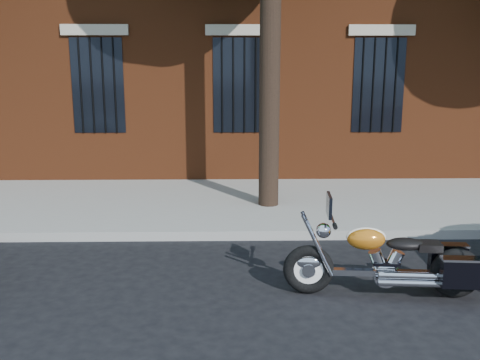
{
  "coord_description": "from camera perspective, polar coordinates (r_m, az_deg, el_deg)",
  "views": [
    {
      "loc": [
        -0.2,
        -6.52,
        2.67
      ],
      "look_at": [
        -0.06,
        0.8,
        1.07
      ],
      "focal_mm": 40.0,
      "sensor_mm": 36.0,
      "label": 1
    }
  ],
  "objects": [
    {
      "name": "ground",
      "position": [
        7.05,
        0.6,
        -9.91
      ],
      "size": [
        120.0,
        120.0,
        0.0
      ],
      "primitive_type": "plane",
      "color": "black",
      "rests_on": "ground"
    },
    {
      "name": "curb",
      "position": [
        8.32,
        0.32,
        -5.83
      ],
      "size": [
        40.0,
        0.16,
        0.15
      ],
      "primitive_type": "cube",
      "color": "gray",
      "rests_on": "ground"
    },
    {
      "name": "sidewalk",
      "position": [
        10.12,
        0.06,
        -2.51
      ],
      "size": [
        40.0,
        3.6,
        0.15
      ],
      "primitive_type": "cube",
      "color": "gray",
      "rests_on": "ground"
    },
    {
      "name": "motorcycle",
      "position": [
        6.5,
        15.97,
        -8.52
      ],
      "size": [
        2.37,
        0.79,
        1.21
      ],
      "rotation": [
        0.0,
        0.0,
        -0.09
      ],
      "color": "black",
      "rests_on": "ground"
    }
  ]
}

